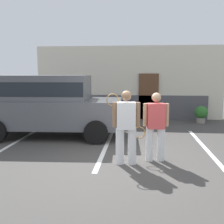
# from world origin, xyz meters

# --- Properties ---
(ground_plane) EXTENTS (40.00, 40.00, 0.00)m
(ground_plane) POSITION_xyz_m (0.00, 0.00, 0.00)
(ground_plane) COLOR #423F3D
(parking_stripe_0) EXTENTS (0.12, 4.40, 0.01)m
(parking_stripe_0) POSITION_xyz_m (-3.30, 1.50, 0.00)
(parking_stripe_0) COLOR silver
(parking_stripe_0) RESTS_ON ground_plane
(parking_stripe_1) EXTENTS (0.12, 4.40, 0.01)m
(parking_stripe_1) POSITION_xyz_m (-0.46, 1.50, 0.00)
(parking_stripe_1) COLOR silver
(parking_stripe_1) RESTS_ON ground_plane
(parking_stripe_2) EXTENTS (0.12, 4.40, 0.01)m
(parking_stripe_2) POSITION_xyz_m (2.38, 1.50, 0.00)
(parking_stripe_2) COLOR silver
(parking_stripe_2) RESTS_ON ground_plane
(house_frontage) EXTENTS (8.62, 0.40, 3.36)m
(house_frontage) POSITION_xyz_m (0.01, 6.35, 1.58)
(house_frontage) COLOR beige
(house_frontage) RESTS_ON ground_plane
(parked_suv) EXTENTS (4.69, 2.35, 2.05)m
(parked_suv) POSITION_xyz_m (-2.50, 2.51, 1.15)
(parked_suv) COLOR #4C4F54
(parked_suv) RESTS_ON ground_plane
(tennis_player_man) EXTENTS (0.78, 0.29, 1.73)m
(tennis_player_man) POSITION_xyz_m (0.18, -0.01, 0.90)
(tennis_player_man) COLOR white
(tennis_player_man) RESTS_ON ground_plane
(tennis_player_woman) EXTENTS (0.88, 0.30, 1.67)m
(tennis_player_woman) POSITION_xyz_m (0.88, 0.29, 0.86)
(tennis_player_woman) COLOR white
(tennis_player_woman) RESTS_ON ground_plane
(potted_plant_by_porch) EXTENTS (0.55, 0.55, 0.73)m
(potted_plant_by_porch) POSITION_xyz_m (3.16, 5.42, 0.41)
(potted_plant_by_porch) COLOR gray
(potted_plant_by_porch) RESTS_ON ground_plane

